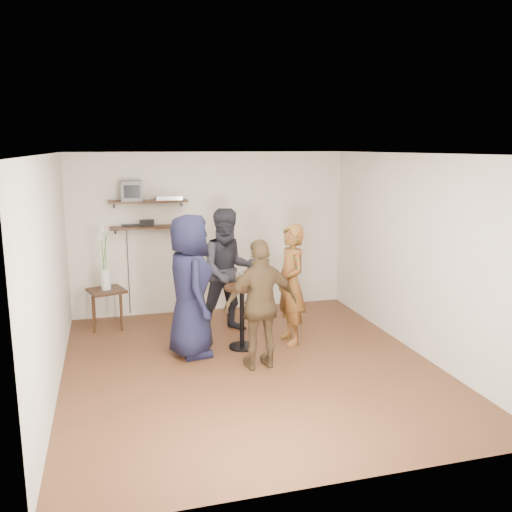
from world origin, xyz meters
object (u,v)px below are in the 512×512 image
(drinks_table, at_px, (242,308))
(person_navy, at_px, (190,286))
(side_table, at_px, (107,296))
(person_dark, at_px, (229,271))
(person_brown, at_px, (261,305))
(person_plaid, at_px, (291,284))
(dvd_deck, at_px, (169,198))
(radio, at_px, (147,223))
(crt_monitor, at_px, (131,191))

(drinks_table, relative_size, person_navy, 0.46)
(side_table, distance_m, drinks_table, 2.21)
(person_dark, xyz_separation_m, person_brown, (0.09, -1.40, -0.11))
(drinks_table, xyz_separation_m, person_brown, (0.07, -0.70, 0.25))
(person_plaid, height_order, person_dark, person_dark)
(dvd_deck, xyz_separation_m, radio, (-0.35, 0.00, -0.38))
(crt_monitor, bearing_deg, person_dark, -38.59)
(side_table, bearing_deg, person_navy, -53.17)
(person_brown, bearing_deg, radio, -70.10)
(side_table, distance_m, person_brown, 2.75)
(dvd_deck, xyz_separation_m, person_brown, (0.81, -2.42, -1.10))
(crt_monitor, xyz_separation_m, person_dark, (1.28, -1.02, -1.11))
(crt_monitor, height_order, person_navy, crt_monitor)
(person_navy, bearing_deg, person_brown, -134.69)
(side_table, relative_size, person_plaid, 0.37)
(radio, bearing_deg, drinks_table, -57.63)
(crt_monitor, distance_m, person_dark, 1.98)
(person_dark, distance_m, person_brown, 1.41)
(crt_monitor, height_order, person_brown, crt_monitor)
(person_dark, bearing_deg, radio, 134.38)
(person_navy, bearing_deg, dvd_deck, -3.76)
(person_plaid, bearing_deg, person_navy, -89.02)
(person_navy, bearing_deg, side_table, 31.71)
(crt_monitor, relative_size, drinks_table, 0.37)
(crt_monitor, bearing_deg, side_table, -139.34)
(dvd_deck, height_order, person_dark, dvd_deck)
(side_table, height_order, person_navy, person_navy)
(dvd_deck, bearing_deg, person_brown, -71.47)
(dvd_deck, bearing_deg, person_dark, -54.89)
(drinks_table, relative_size, person_dark, 0.47)
(drinks_table, bearing_deg, person_brown, -84.26)
(side_table, relative_size, drinks_table, 0.72)
(person_dark, relative_size, person_navy, 0.98)
(side_table, xyz_separation_m, person_dark, (1.73, -0.64, 0.41))
(person_plaid, xyz_separation_m, person_dark, (-0.73, 0.66, 0.08))
(crt_monitor, xyz_separation_m, person_navy, (0.61, -1.79, -1.09))
(side_table, bearing_deg, crt_monitor, 40.66)
(radio, xyz_separation_m, person_navy, (0.39, -1.79, -0.59))
(person_plaid, distance_m, person_dark, 0.99)
(radio, bearing_deg, person_dark, -43.71)
(crt_monitor, xyz_separation_m, dvd_deck, (0.56, 0.00, -0.12))
(drinks_table, xyz_separation_m, person_plaid, (0.70, 0.04, 0.27))
(crt_monitor, height_order, side_table, crt_monitor)
(radio, bearing_deg, crt_monitor, 180.00)
(radio, distance_m, side_table, 1.27)
(person_navy, height_order, person_brown, person_navy)
(side_table, bearing_deg, person_brown, -48.24)
(dvd_deck, height_order, person_navy, dvd_deck)
(person_navy, distance_m, person_brown, 1.01)
(person_navy, bearing_deg, person_plaid, -90.98)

